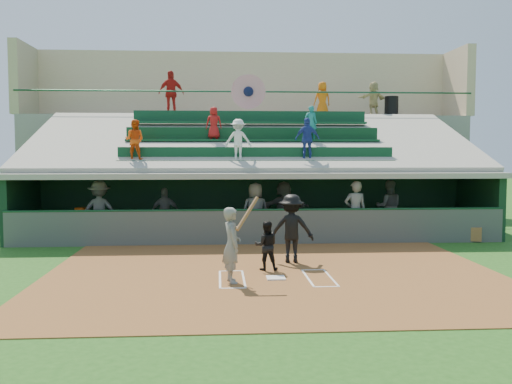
{
  "coord_description": "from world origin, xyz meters",
  "views": [
    {
      "loc": [
        -1.33,
        -13.06,
        2.96
      ],
      "look_at": [
        -0.23,
        3.5,
        1.8
      ],
      "focal_mm": 40.0,
      "sensor_mm": 36.0,
      "label": 1
    }
  ],
  "objects": [
    {
      "name": "trash_bin",
      "position": [
        6.72,
        13.14,
        5.07
      ],
      "size": [
        0.63,
        0.63,
        0.95
      ],
      "primitive_type": "cylinder",
      "color": "black",
      "rests_on": "concourse_slab"
    },
    {
      "name": "grandstand",
      "position": [
        -0.01,
        10.51,
        2.26
      ],
      "size": [
        20.4,
        10.4,
        7.8
      ],
      "color": "#4C514C",
      "rests_on": "ground"
    },
    {
      "name": "batters_box_chalk",
      "position": [
        0.0,
        0.0,
        0.02
      ],
      "size": [
        2.65,
        1.85,
        0.01
      ],
      "color": "silver",
      "rests_on": "dirt_slab"
    },
    {
      "name": "home_plate",
      "position": [
        0.0,
        0.0,
        0.04
      ],
      "size": [
        0.43,
        0.43,
        0.03
      ],
      "primitive_type": "cube",
      "color": "white",
      "rests_on": "dirt_slab"
    },
    {
      "name": "home_umpire",
      "position": [
        0.62,
        1.95,
        0.93
      ],
      "size": [
        1.25,
        0.82,
        1.82
      ],
      "primitive_type": "imported",
      "rotation": [
        0.0,
        0.0,
        3.01
      ],
      "color": "black",
      "rests_on": "dirt_slab"
    },
    {
      "name": "dugout_player_c",
      "position": [
        -0.09,
        5.84,
        0.99
      ],
      "size": [
        1.02,
        0.76,
        1.91
      ],
      "primitive_type": "imported",
      "rotation": [
        0.0,
        0.0,
        3.32
      ],
      "color": "#555752",
      "rests_on": "dugout_floor"
    },
    {
      "name": "dugout_player_f",
      "position": [
        4.82,
        7.05,
        0.99
      ],
      "size": [
        1.05,
        0.88,
        1.91
      ],
      "primitive_type": "imported",
      "rotation": [
        0.0,
        0.0,
        2.95
      ],
      "color": "#5E615C",
      "rests_on": "dugout_floor"
    },
    {
      "name": "dugout_player_b",
      "position": [
        -3.16,
        6.6,
        0.89
      ],
      "size": [
        1.02,
        0.47,
        1.7
      ],
      "primitive_type": "imported",
      "rotation": [
        0.0,
        0.0,
        3.2
      ],
      "color": "#585B56",
      "rests_on": "dugout_floor"
    },
    {
      "name": "dirt_slab",
      "position": [
        0.0,
        0.5,
        0.01
      ],
      "size": [
        11.0,
        9.0,
        0.02
      ],
      "primitive_type": "cube",
      "color": "brown",
      "rests_on": "ground"
    },
    {
      "name": "dugout_player_e",
      "position": [
        3.15,
        5.25,
        1.03
      ],
      "size": [
        0.73,
        0.48,
        1.98
      ],
      "primitive_type": "imported",
      "rotation": [
        0.0,
        0.0,
        3.13
      ],
      "color": "#5A5C57",
      "rests_on": "dugout_floor"
    },
    {
      "name": "concourse_staff_a",
      "position": [
        -3.39,
        12.65,
        5.59
      ],
      "size": [
        1.25,
        0.87,
        1.97
      ],
      "primitive_type": "imported",
      "rotation": [
        0.0,
        0.0,
        3.51
      ],
      "color": "#B21A14",
      "rests_on": "concourse_slab"
    },
    {
      "name": "dugout_floor",
      "position": [
        0.0,
        6.75,
        0.02
      ],
      "size": [
        16.0,
        3.5,
        0.04
      ],
      "primitive_type": "cube",
      "color": "gray",
      "rests_on": "ground"
    },
    {
      "name": "ground",
      "position": [
        0.0,
        0.0,
        0.0
      ],
      "size": [
        100.0,
        100.0,
        0.0
      ],
      "primitive_type": "plane",
      "color": "#1F4E16",
      "rests_on": "ground"
    },
    {
      "name": "water_cooler",
      "position": [
        -5.93,
        6.27,
        0.9
      ],
      "size": [
        0.41,
        0.41,
        0.41
      ],
      "primitive_type": "cylinder",
      "color": "#DD4B0D",
      "rests_on": "white_table"
    },
    {
      "name": "batter_at_plate",
      "position": [
        -1.03,
        -0.33,
        0.88
      ],
      "size": [
        0.89,
        0.77,
        1.95
      ],
      "color": "#62645F",
      "rests_on": "dirt_slab"
    },
    {
      "name": "concourse_staff_c",
      "position": [
        5.77,
        12.77,
        5.39
      ],
      "size": [
        1.53,
        1.0,
        1.58
      ],
      "primitive_type": "imported",
      "rotation": [
        0.0,
        0.0,
        3.54
      ],
      "color": "tan",
      "rests_on": "concourse_slab"
    },
    {
      "name": "catcher",
      "position": [
        -0.14,
        0.98,
        0.63
      ],
      "size": [
        0.61,
        0.49,
        1.23
      ],
      "primitive_type": "imported",
      "rotation": [
        0.0,
        0.0,
        3.11
      ],
      "color": "black",
      "rests_on": "dirt_slab"
    },
    {
      "name": "dugout_player_a",
      "position": [
        -5.3,
        6.16,
        1.03
      ],
      "size": [
        1.37,
        0.92,
        1.97
      ],
      "primitive_type": "imported",
      "rotation": [
        0.0,
        0.0,
        3.3
      ],
      "color": "#50524E",
      "rests_on": "dugout_floor"
    },
    {
      "name": "concourse_staff_b",
      "position": [
        3.45,
        13.0,
        5.39
      ],
      "size": [
        0.85,
        0.63,
        1.58
      ],
      "primitive_type": "imported",
      "rotation": [
        0.0,
        0.0,
        3.31
      ],
      "color": "#CC600C",
      "rests_on": "concourse_slab"
    },
    {
      "name": "dugout_player_d",
      "position": [
        0.98,
        6.85,
        0.99
      ],
      "size": [
        1.84,
        0.92,
        1.9
      ],
      "primitive_type": "imported",
      "rotation": [
        0.0,
        0.0,
        2.93
      ],
      "color": "#52544F",
      "rests_on": "dugout_floor"
    },
    {
      "name": "white_table",
      "position": [
        -5.98,
        6.21,
        0.37
      ],
      "size": [
        0.8,
        0.63,
        0.66
      ],
      "primitive_type": "cube",
      "rotation": [
        0.0,
        0.0,
        -0.1
      ],
      "color": "white",
      "rests_on": "dugout_floor"
    },
    {
      "name": "concourse_slab",
      "position": [
        0.0,
        13.5,
        2.3
      ],
      "size": [
        20.0,
        3.0,
        4.6
      ],
      "primitive_type": "cube",
      "color": "gray",
      "rests_on": "ground"
    },
    {
      "name": "dugout_bench",
      "position": [
        0.29,
        7.93,
        0.27
      ],
      "size": [
        14.26,
        6.16,
        0.46
      ],
      "primitive_type": "cube",
      "rotation": [
        0.0,
        0.0,
        -0.39
      ],
      "color": "olive",
      "rests_on": "dugout_floor"
    }
  ]
}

